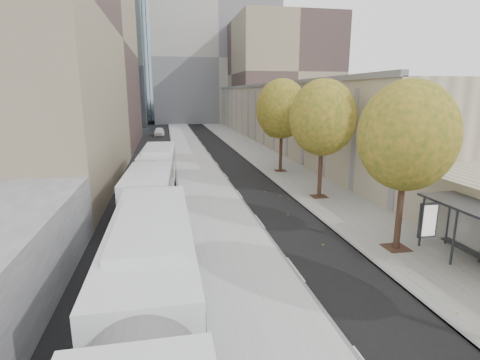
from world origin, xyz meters
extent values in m
cube|color=#A9A9A9|center=(-3.88, 35.00, 0.07)|extent=(4.25, 150.00, 0.15)
cube|color=slate|center=(4.12, 35.00, 0.04)|extent=(4.75, 150.00, 0.08)
cube|color=gray|center=(15.50, 64.00, 4.00)|extent=(18.00, 92.00, 8.00)
cube|color=#9E9990|center=(6.00, 96.00, 15.00)|extent=(30.00, 18.00, 30.00)
cube|color=#383A3F|center=(5.50, 11.00, 2.56)|extent=(1.90, 4.40, 0.10)
cylinder|color=black|center=(3.60, 13.00, 1.70)|extent=(0.28, 0.28, 3.24)
sphere|color=#315415|center=(3.60, 13.00, 5.26)|extent=(4.20, 4.20, 4.20)
cylinder|color=black|center=(3.60, 22.00, 1.77)|extent=(0.28, 0.28, 3.38)
sphere|color=#315415|center=(3.60, 22.00, 5.48)|extent=(4.40, 4.40, 4.40)
cylinder|color=black|center=(3.60, 31.00, 1.83)|extent=(0.28, 0.28, 3.51)
sphere|color=#315415|center=(3.60, 31.00, 5.70)|extent=(4.60, 4.60, 4.60)
cube|color=silver|center=(-7.26, 6.34, 1.48)|extent=(2.59, 17.74, 2.96)
cube|color=black|center=(-7.26, 6.34, 2.02)|extent=(2.65, 17.03, 1.02)
cube|color=silver|center=(-7.46, 24.57, 1.40)|extent=(3.22, 16.84, 2.79)
cube|color=black|center=(-7.46, 24.57, 1.91)|extent=(3.25, 16.18, 0.97)
cube|color=#15675D|center=(-7.46, 16.23, 1.07)|extent=(1.77, 0.14, 1.08)
imported|color=silver|center=(-7.71, 63.29, 0.71)|extent=(1.75, 4.22, 1.43)
camera|label=1|loc=(-6.61, -1.42, 7.05)|focal=28.00mm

